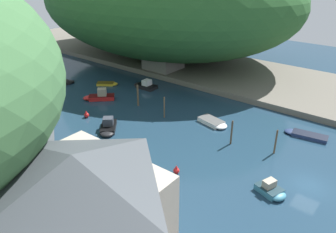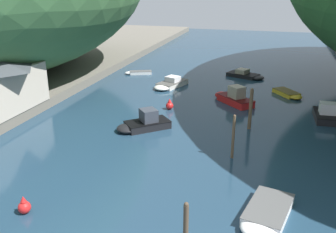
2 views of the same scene
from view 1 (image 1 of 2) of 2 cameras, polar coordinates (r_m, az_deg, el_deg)
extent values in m
plane|color=#1E384C|center=(51.70, -9.76, 1.06)|extent=(130.00, 130.00, 0.00)
cube|color=#666056|center=(70.70, 6.41, 8.53)|extent=(22.00, 120.00, 0.97)
ellipsoid|color=#285628|center=(76.01, -0.84, 19.55)|extent=(43.98, 61.57, 24.08)
cube|color=#B2A899|center=(26.09, -15.01, -16.29)|extent=(9.71, 10.96, 6.52)
pyramid|color=#3D4247|center=(23.51, -16.20, -8.50)|extent=(10.49, 11.84, 2.03)
cube|color=#B2A899|center=(36.62, -24.88, -7.23)|extent=(6.13, 9.43, 3.75)
pyramid|color=#3D4247|center=(35.36, -25.66, -3.63)|extent=(6.62, 10.18, 1.52)
cube|color=slate|center=(67.44, -0.83, 9.86)|extent=(6.15, 6.35, 3.60)
pyramid|color=#3D4247|center=(66.80, -0.85, 11.89)|extent=(6.64, 6.86, 1.34)
cube|color=silver|center=(55.52, -20.98, 1.74)|extent=(3.25, 4.41, 0.55)
ellipsoid|color=silver|center=(53.72, -20.51, 1.02)|extent=(2.50, 2.51, 0.55)
cube|color=#504E4A|center=(55.41, -21.02, 2.02)|extent=(3.32, 4.50, 0.03)
cube|color=silver|center=(55.42, -21.10, 2.34)|extent=(1.82, 1.78, 0.62)
cube|color=white|center=(47.29, 7.53, -0.85)|extent=(2.76, 3.96, 0.57)
ellipsoid|color=white|center=(46.22, 9.12, -1.62)|extent=(2.27, 2.18, 0.57)
cube|color=#525252|center=(47.15, 7.55, -0.52)|extent=(2.82, 4.04, 0.03)
cube|color=red|center=(55.96, -11.46, 3.27)|extent=(4.10, 4.12, 0.70)
ellipsoid|color=red|center=(56.20, -13.54, 3.16)|extent=(2.61, 2.61, 0.70)
cube|color=#450A0A|center=(55.83, -11.50, 3.62)|extent=(4.18, 4.21, 0.03)
cube|color=#9E937F|center=(55.60, -11.42, 4.19)|extent=(1.87, 1.87, 1.21)
cube|color=gold|center=(62.46, -10.83, 5.62)|extent=(3.05, 3.38, 0.46)
ellipsoid|color=gold|center=(62.14, -9.45, 5.62)|extent=(2.09, 2.10, 0.46)
cube|color=#4C3E0E|center=(62.38, -10.85, 5.83)|extent=(3.11, 3.44, 0.03)
cube|color=teal|center=(35.31, 17.18, -12.08)|extent=(2.51, 2.88, 0.65)
ellipsoid|color=teal|center=(34.76, 18.69, -13.03)|extent=(2.04, 1.71, 0.65)
cube|color=#132A33|center=(35.11, 17.25, -11.64)|extent=(2.56, 2.94, 0.03)
cube|color=#9E937F|center=(34.93, 17.24, -11.09)|extent=(1.49, 1.22, 0.78)
cube|color=black|center=(64.87, -18.54, 5.46)|extent=(4.42, 3.53, 0.43)
ellipsoid|color=black|center=(65.16, -16.87, 5.79)|extent=(2.60, 2.65, 0.43)
cube|color=black|center=(64.79, -18.57, 5.65)|extent=(4.51, 3.60, 0.03)
cube|color=#9E937F|center=(64.69, -18.71, 5.86)|extent=(1.85, 1.92, 0.57)
cube|color=black|center=(46.02, -10.31, -1.82)|extent=(4.02, 3.88, 0.61)
ellipsoid|color=black|center=(44.43, -10.57, -2.91)|extent=(2.59, 2.60, 0.61)
cube|color=black|center=(45.88, -10.34, -1.47)|extent=(4.10, 3.96, 0.03)
cube|color=#333842|center=(45.74, -10.38, -0.81)|extent=(1.86, 1.87, 1.09)
cube|color=black|center=(59.84, -3.77, 5.21)|extent=(2.26, 3.65, 0.62)
ellipsoid|color=black|center=(60.94, -5.07, 5.55)|extent=(2.09, 1.86, 0.62)
cube|color=black|center=(59.72, -3.78, 5.51)|extent=(2.31, 3.72, 0.03)
cube|color=silver|center=(59.49, -3.71, 5.92)|extent=(1.54, 1.30, 1.00)
cube|color=navy|center=(47.10, 23.45, -3.13)|extent=(2.36, 4.55, 0.46)
ellipsoid|color=navy|center=(47.28, 20.88, -2.54)|extent=(1.96, 2.39, 0.46)
cube|color=black|center=(46.99, 23.50, -2.87)|extent=(2.40, 4.64, 0.03)
cylinder|color=brown|center=(41.30, 18.24, -4.26)|extent=(0.22, 0.22, 3.07)
sphere|color=brown|center=(40.57, 18.55, -2.33)|extent=(0.20, 0.20, 0.20)
cylinder|color=#4C3D2D|center=(41.90, 11.00, -2.81)|extent=(0.23, 0.23, 3.18)
sphere|color=#4C3D2D|center=(41.15, 11.19, -0.81)|extent=(0.21, 0.21, 0.21)
cylinder|color=brown|center=(48.03, -0.66, 1.54)|extent=(0.20, 0.20, 3.17)
sphere|color=brown|center=(47.39, -0.67, 3.33)|extent=(0.18, 0.18, 0.18)
cylinder|color=brown|center=(52.16, -5.27, 3.62)|extent=(0.29, 0.29, 3.42)
sphere|color=brown|center=(51.52, -5.35, 5.44)|extent=(0.26, 0.26, 0.26)
sphere|color=red|center=(50.02, -14.01, 0.23)|extent=(0.74, 0.74, 0.74)
cone|color=red|center=(49.79, -14.07, 0.81)|extent=(0.37, 0.37, 0.37)
sphere|color=red|center=(36.39, 1.46, -9.42)|extent=(0.70, 0.70, 0.70)
cone|color=red|center=(36.09, 1.47, -8.73)|extent=(0.35, 0.35, 0.35)
cylinder|color=#282D3D|center=(35.23, -18.63, -10.26)|extent=(0.13, 0.13, 0.85)
cylinder|color=#282D3D|center=(35.33, -18.86, -10.18)|extent=(0.13, 0.13, 0.85)
cube|color=#2D2D33|center=(34.87, -18.91, -9.24)|extent=(0.33, 0.43, 0.62)
sphere|color=#9E7051|center=(34.64, -19.01, -8.67)|extent=(0.22, 0.22, 0.22)
camera|label=2|loc=(37.45, 32.59, 7.35)|focal=40.00mm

